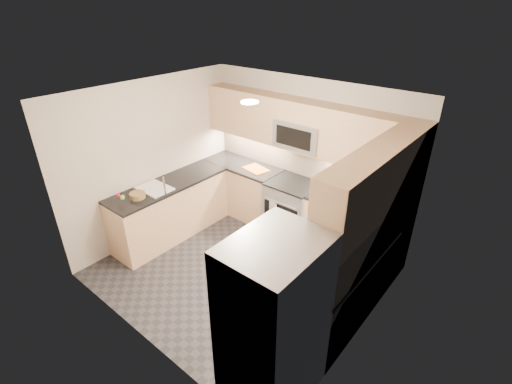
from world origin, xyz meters
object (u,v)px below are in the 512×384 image
Objects in this scene: gas_range at (292,209)px; fruit_basket at (137,195)px; utensil_bowl at (388,215)px; refrigerator at (274,324)px; microwave at (301,134)px; cutting_board at (256,169)px.

gas_range is 2.41m from fruit_basket.
utensil_bowl reaches higher than gas_range.
utensil_bowl is (1.56, -0.12, 0.56)m from gas_range.
utensil_bowl is at bearing 87.24° from refrigerator.
microwave reaches higher than cutting_board.
cutting_board is at bearing -171.33° from microwave.
microwave is at bearing 53.55° from fruit_basket.
microwave is 1.72m from utensil_bowl.
gas_range is 1.20× the size of microwave.
utensil_bowl is at bearing -9.10° from microwave.
utensil_bowl is 1.11× the size of fruit_basket.
cutting_board is at bearing 176.76° from utensil_bowl.
utensil_bowl is at bearing 29.74° from fruit_basket.
microwave reaches higher than utensil_bowl.
gas_range is 2.86m from refrigerator.
fruit_basket is (-3.02, -1.73, -0.03)m from utensil_bowl.
fruit_basket is at bearing -128.26° from gas_range.
fruit_basket reaches higher than gas_range.
microwave is (0.00, 0.12, 1.24)m from gas_range.
utensil_bowl is (0.11, 2.30, 0.11)m from refrigerator.
fruit_basket is (-1.46, -1.85, 0.53)m from gas_range.
microwave is 3.09× the size of utensil_bowl.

